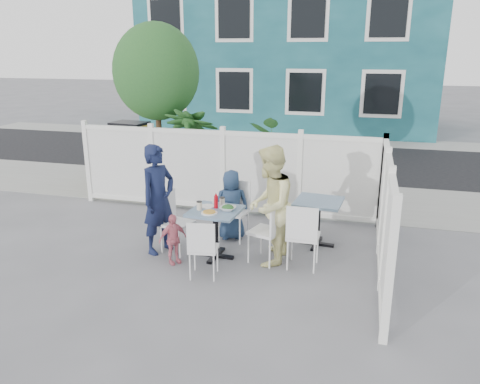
% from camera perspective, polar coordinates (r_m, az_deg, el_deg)
% --- Properties ---
extents(ground, '(80.00, 80.00, 0.00)m').
position_cam_1_polar(ground, '(7.07, -8.56, -8.65)').
color(ground, slate).
extents(near_sidewalk, '(24.00, 2.60, 0.01)m').
position_cam_1_polar(near_sidewalk, '(10.42, -0.29, 0.05)').
color(near_sidewalk, gray).
rests_on(near_sidewalk, ground).
extents(street, '(24.00, 5.00, 0.01)m').
position_cam_1_polar(street, '(13.91, 3.76, 4.32)').
color(street, black).
rests_on(street, ground).
extents(far_sidewalk, '(24.00, 1.60, 0.01)m').
position_cam_1_polar(far_sidewalk, '(16.90, 5.86, 6.52)').
color(far_sidewalk, gray).
rests_on(far_sidewalk, ground).
extents(building, '(11.00, 6.00, 6.00)m').
position_cam_1_polar(building, '(20.06, 6.32, 16.75)').
color(building, '#154953').
rests_on(building, ground).
extents(fence_back, '(5.86, 0.08, 1.60)m').
position_cam_1_polar(fence_back, '(8.89, -2.07, 2.28)').
color(fence_back, white).
rests_on(fence_back, ground).
extents(fence_right, '(0.08, 3.66, 1.60)m').
position_cam_1_polar(fence_right, '(6.81, 17.23, -3.13)').
color(fence_right, white).
rests_on(fence_right, ground).
extents(tree, '(1.80, 1.62, 3.59)m').
position_cam_1_polar(tree, '(10.06, -10.20, 14.17)').
color(tree, '#382316').
rests_on(tree, ground).
extents(utility_cabinet, '(0.79, 0.61, 1.37)m').
position_cam_1_polar(utility_cabinet, '(11.40, -13.09, 4.61)').
color(utility_cabinet, gold).
rests_on(utility_cabinet, ground).
extents(potted_shrub_a, '(1.13, 1.13, 1.92)m').
position_cam_1_polar(potted_shrub_a, '(9.77, -5.77, 4.62)').
color(potted_shrub_a, '#1C4C23').
rests_on(potted_shrub_a, ground).
extents(potted_shrub_b, '(1.90, 1.99, 1.73)m').
position_cam_1_polar(potted_shrub_b, '(9.17, 6.35, 3.17)').
color(potted_shrub_b, '#1C4C23').
rests_on(potted_shrub_b, ground).
extents(main_table, '(0.77, 0.77, 0.76)m').
position_cam_1_polar(main_table, '(7.00, -3.00, -3.50)').
color(main_table, '#45597D').
rests_on(main_table, ground).
extents(spare_table, '(0.78, 0.78, 0.76)m').
position_cam_1_polar(spare_table, '(7.53, 9.52, -2.25)').
color(spare_table, '#45597D').
rests_on(spare_table, ground).
extents(chair_left, '(0.51, 0.52, 0.95)m').
position_cam_1_polar(chair_left, '(7.32, -8.21, -3.05)').
color(chair_left, white).
rests_on(chair_left, ground).
extents(chair_right, '(0.53, 0.54, 0.97)m').
position_cam_1_polar(chair_right, '(6.84, 3.75, -4.24)').
color(chair_right, white).
rests_on(chair_right, ground).
extents(chair_back, '(0.49, 0.48, 0.97)m').
position_cam_1_polar(chair_back, '(7.74, -0.57, -1.64)').
color(chair_back, white).
rests_on(chair_back, ground).
extents(chair_near, '(0.43, 0.42, 0.84)m').
position_cam_1_polar(chair_near, '(6.40, -4.59, -6.50)').
color(chair_near, white).
rests_on(chair_near, ground).
extents(chair_spare, '(0.45, 0.43, 0.98)m').
position_cam_1_polar(chair_spare, '(6.67, 7.65, -4.88)').
color(chair_spare, white).
rests_on(chair_spare, ground).
extents(man, '(0.61, 0.73, 1.70)m').
position_cam_1_polar(man, '(7.23, -9.92, -0.88)').
color(man, '#121939').
rests_on(man, ground).
extents(woman, '(0.69, 0.87, 1.76)m').
position_cam_1_polar(woman, '(6.75, 3.63, -1.68)').
color(woman, '#E6DB53').
rests_on(woman, ground).
extents(boy, '(0.66, 0.54, 1.17)m').
position_cam_1_polar(boy, '(7.70, -1.04, -1.58)').
color(boy, navy).
rests_on(boy, ground).
extents(toddler, '(0.43, 0.46, 0.76)m').
position_cam_1_polar(toddler, '(6.94, -8.19, -5.71)').
color(toddler, '#DC7284').
rests_on(toddler, ground).
extents(plate_main, '(0.24, 0.24, 0.02)m').
position_cam_1_polar(plate_main, '(6.80, -3.76, -2.55)').
color(plate_main, white).
rests_on(plate_main, main_table).
extents(plate_side, '(0.22, 0.22, 0.01)m').
position_cam_1_polar(plate_side, '(7.08, -4.05, -1.75)').
color(plate_side, white).
rests_on(plate_side, main_table).
extents(salad_bowl, '(0.24, 0.24, 0.06)m').
position_cam_1_polar(salad_bowl, '(6.91, -1.49, -2.02)').
color(salad_bowl, white).
rests_on(salad_bowl, main_table).
extents(coffee_cup_a, '(0.08, 0.08, 0.12)m').
position_cam_1_polar(coffee_cup_a, '(6.94, -4.98, -1.70)').
color(coffee_cup_a, beige).
rests_on(coffee_cup_a, main_table).
extents(coffee_cup_b, '(0.08, 0.08, 0.12)m').
position_cam_1_polar(coffee_cup_b, '(7.12, -2.19, -1.18)').
color(coffee_cup_b, beige).
rests_on(coffee_cup_b, main_table).
extents(ketchup_bottle, '(0.06, 0.06, 0.19)m').
position_cam_1_polar(ketchup_bottle, '(6.99, -2.94, -1.22)').
color(ketchup_bottle, '#AB0611').
rests_on(ketchup_bottle, main_table).
extents(salt_shaker, '(0.03, 0.03, 0.08)m').
position_cam_1_polar(salt_shaker, '(7.18, -3.25, -1.22)').
color(salt_shaker, white).
rests_on(salt_shaker, main_table).
extents(pepper_shaker, '(0.03, 0.03, 0.07)m').
position_cam_1_polar(pepper_shaker, '(7.18, -2.96, -1.25)').
color(pepper_shaker, black).
rests_on(pepper_shaker, main_table).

